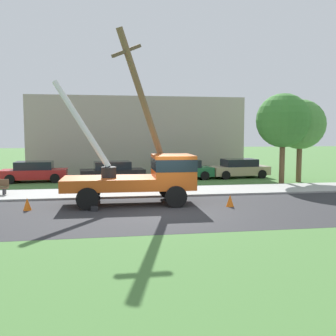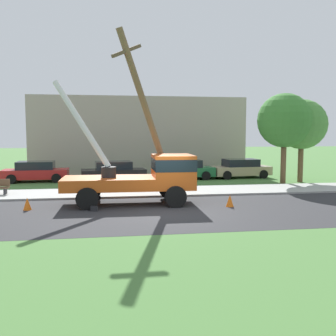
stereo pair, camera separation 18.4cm
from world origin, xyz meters
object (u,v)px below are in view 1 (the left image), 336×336
at_px(traffic_cone_behind, 27,204).
at_px(utility_truck, 146,175).
at_px(leaning_utility_pole, 148,116).
at_px(parked_sedan_red, 34,172).
at_px(roadside_tree_far, 300,125).
at_px(parked_sedan_black, 112,172).
at_px(roadside_tree_near, 283,121).
at_px(traffic_cone_ahead, 230,201).
at_px(parked_sedan_green, 182,169).
at_px(parked_sedan_tan, 239,168).

bearing_deg(traffic_cone_behind, utility_truck, 8.57).
relative_size(utility_truck, leaning_utility_pole, 0.81).
relative_size(parked_sedan_red, roadside_tree_far, 0.78).
xyz_separation_m(parked_sedan_black, roadside_tree_near, (11.32, -2.59, 3.49)).
relative_size(traffic_cone_ahead, roadside_tree_far, 0.10).
relative_size(traffic_cone_ahead, parked_sedan_red, 0.13).
height_order(traffic_cone_ahead, roadside_tree_near, roadside_tree_near).
height_order(traffic_cone_ahead, traffic_cone_behind, same).
bearing_deg(parked_sedan_green, traffic_cone_ahead, -89.28).
bearing_deg(parked_sedan_tan, traffic_cone_ahead, -111.77).
bearing_deg(parked_sedan_green, parked_sedan_black, -172.11).
distance_m(traffic_cone_ahead, parked_sedan_tan, 11.68).
bearing_deg(roadside_tree_far, parked_sedan_green, 159.62).
xyz_separation_m(parked_sedan_red, parked_sedan_tan, (14.93, 0.13, 0.00)).
relative_size(leaning_utility_pole, traffic_cone_ahead, 14.92).
xyz_separation_m(utility_truck, roadside_tree_near, (9.83, 5.90, 2.80)).
distance_m(parked_sedan_red, parked_sedan_black, 5.42).
height_order(parked_sedan_black, parked_sedan_tan, same).
bearing_deg(roadside_tree_far, utility_truck, -150.70).
bearing_deg(parked_sedan_black, roadside_tree_near, -12.87).
xyz_separation_m(parked_sedan_green, roadside_tree_near, (6.21, -3.29, 3.49)).
height_order(traffic_cone_behind, roadside_tree_far, roadside_tree_far).
bearing_deg(parked_sedan_black, roadside_tree_far, -9.53).
distance_m(traffic_cone_ahead, roadside_tree_far, 11.43).
bearing_deg(parked_sedan_black, parked_sedan_red, 171.49).
bearing_deg(leaning_utility_pole, traffic_cone_ahead, -33.68).
distance_m(traffic_cone_behind, parked_sedan_black, 10.08).
relative_size(parked_sedan_tan, roadside_tree_near, 0.75).
bearing_deg(traffic_cone_behind, traffic_cone_ahead, -3.84).
bearing_deg(traffic_cone_behind, roadside_tree_near, 23.83).
bearing_deg(parked_sedan_tan, parked_sedan_red, -179.50).
distance_m(leaning_utility_pole, traffic_cone_ahead, 5.84).
xyz_separation_m(parked_sedan_red, roadside_tree_far, (18.15, -2.95, 3.25)).
relative_size(traffic_cone_behind, roadside_tree_near, 0.09).
bearing_deg(roadside_tree_near, leaning_utility_pole, -152.78).
xyz_separation_m(traffic_cone_behind, parked_sedan_tan, (13.44, 10.23, 0.43)).
distance_m(leaning_utility_pole, parked_sedan_red, 11.49).
relative_size(utility_truck, parked_sedan_tan, 1.49).
xyz_separation_m(parked_sedan_red, parked_sedan_green, (10.47, -0.10, 0.00)).
xyz_separation_m(parked_sedan_black, parked_sedan_green, (5.10, 0.71, 0.00)).
xyz_separation_m(utility_truck, roadside_tree_far, (11.30, 6.34, 2.55)).
bearing_deg(parked_sedan_green, roadside_tree_far, -20.38).
distance_m(parked_sedan_black, roadside_tree_near, 12.12).
bearing_deg(parked_sedan_tan, leaning_utility_pole, -132.92).
xyz_separation_m(leaning_utility_pole, traffic_cone_behind, (-5.56, -1.75, -3.98)).
distance_m(leaning_utility_pole, traffic_cone_behind, 7.06).
height_order(parked_sedan_black, roadside_tree_far, roadside_tree_far).
bearing_deg(utility_truck, roadside_tree_far, 29.30).
distance_m(parked_sedan_red, parked_sedan_green, 10.47).
xyz_separation_m(utility_truck, traffic_cone_behind, (-5.36, -0.81, -1.13)).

